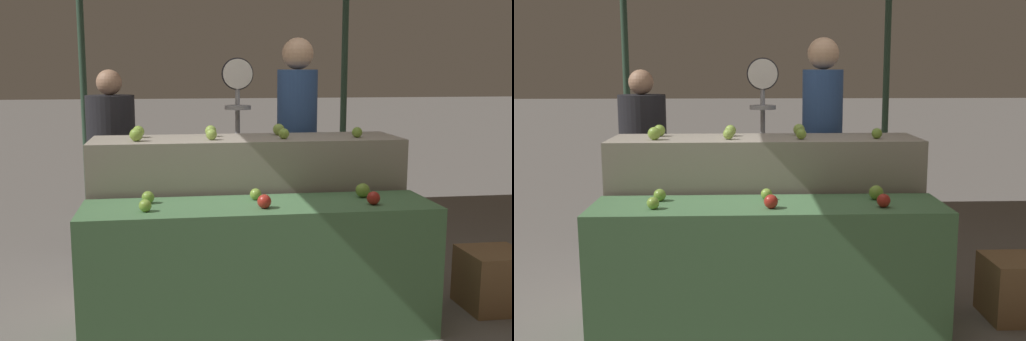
% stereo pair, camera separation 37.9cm
% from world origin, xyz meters
% --- Properties ---
extents(ground_plane, '(60.00, 60.00, 0.00)m').
position_xyz_m(ground_plane, '(0.00, 0.00, 0.00)').
color(ground_plane, slate).
extents(display_counter_front, '(2.08, 0.55, 0.79)m').
position_xyz_m(display_counter_front, '(0.00, 0.00, 0.40)').
color(display_counter_front, '#4C7A4C').
rests_on(display_counter_front, ground_plane).
extents(display_counter_back, '(2.08, 0.55, 1.12)m').
position_xyz_m(display_counter_back, '(0.00, 0.60, 0.56)').
color(display_counter_back, gray).
rests_on(display_counter_back, ground_plane).
extents(apple_front_0, '(0.07, 0.07, 0.07)m').
position_xyz_m(apple_front_0, '(-0.66, -0.10, 0.83)').
color(apple_front_0, '#84AD3D').
rests_on(apple_front_0, display_counter_front).
extents(apple_front_1, '(0.08, 0.08, 0.08)m').
position_xyz_m(apple_front_1, '(0.01, -0.11, 0.83)').
color(apple_front_1, '#AD281E').
rests_on(apple_front_1, display_counter_front).
extents(apple_front_2, '(0.08, 0.08, 0.08)m').
position_xyz_m(apple_front_2, '(0.66, -0.11, 0.83)').
color(apple_front_2, '#AD281E').
rests_on(apple_front_2, display_counter_front).
extents(apple_front_3, '(0.07, 0.07, 0.07)m').
position_xyz_m(apple_front_3, '(-0.65, 0.11, 0.83)').
color(apple_front_3, '#7AA338').
rests_on(apple_front_3, display_counter_front).
extents(apple_front_4, '(0.07, 0.07, 0.07)m').
position_xyz_m(apple_front_4, '(-0.01, 0.12, 0.83)').
color(apple_front_4, '#84AD3D').
rests_on(apple_front_4, display_counter_front).
extents(apple_front_5, '(0.09, 0.09, 0.09)m').
position_xyz_m(apple_front_5, '(0.66, 0.10, 0.84)').
color(apple_front_5, '#7AA338').
rests_on(apple_front_5, display_counter_front).
extents(apple_back_0, '(0.09, 0.09, 0.09)m').
position_xyz_m(apple_back_0, '(-0.73, 0.49, 1.16)').
color(apple_back_0, '#84AD3D').
rests_on(apple_back_0, display_counter_back).
extents(apple_back_1, '(0.07, 0.07, 0.07)m').
position_xyz_m(apple_back_1, '(-0.25, 0.49, 1.15)').
color(apple_back_1, '#8EB247').
rests_on(apple_back_1, display_counter_back).
extents(apple_back_2, '(0.07, 0.07, 0.07)m').
position_xyz_m(apple_back_2, '(0.23, 0.49, 1.15)').
color(apple_back_2, '#84AD3D').
rests_on(apple_back_2, display_counter_back).
extents(apple_back_3, '(0.07, 0.07, 0.07)m').
position_xyz_m(apple_back_3, '(0.74, 0.50, 1.15)').
color(apple_back_3, '#7AA338').
rests_on(apple_back_3, display_counter_back).
extents(apple_back_4, '(0.08, 0.08, 0.08)m').
position_xyz_m(apple_back_4, '(-0.73, 0.71, 1.16)').
color(apple_back_4, '#84AD3D').
rests_on(apple_back_4, display_counter_back).
extents(apple_back_5, '(0.08, 0.08, 0.08)m').
position_xyz_m(apple_back_5, '(-0.24, 0.70, 1.16)').
color(apple_back_5, '#8EB247').
rests_on(apple_back_5, display_counter_back).
extents(apple_back_6, '(0.08, 0.08, 0.08)m').
position_xyz_m(apple_back_6, '(0.24, 0.72, 1.16)').
color(apple_back_6, '#8EB247').
rests_on(apple_back_6, display_counter_back).
extents(produce_scale, '(0.24, 0.20, 1.66)m').
position_xyz_m(produce_scale, '(0.00, 1.14, 1.19)').
color(produce_scale, '#99999E').
rests_on(produce_scale, ground_plane).
extents(person_vendor_at_scale, '(0.35, 0.35, 1.81)m').
position_xyz_m(person_vendor_at_scale, '(0.45, 1.09, 1.07)').
color(person_vendor_at_scale, '#2D2D38').
rests_on(person_vendor_at_scale, ground_plane).
extents(person_customer_left, '(0.53, 0.53, 1.58)m').
position_xyz_m(person_customer_left, '(-0.99, 1.59, 0.90)').
color(person_customer_left, '#2D2D38').
rests_on(person_customer_left, ground_plane).
extents(wooden_crate_side, '(0.39, 0.39, 0.39)m').
position_xyz_m(wooden_crate_side, '(1.59, 0.13, 0.20)').
color(wooden_crate_side, olive).
rests_on(wooden_crate_side, ground_plane).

